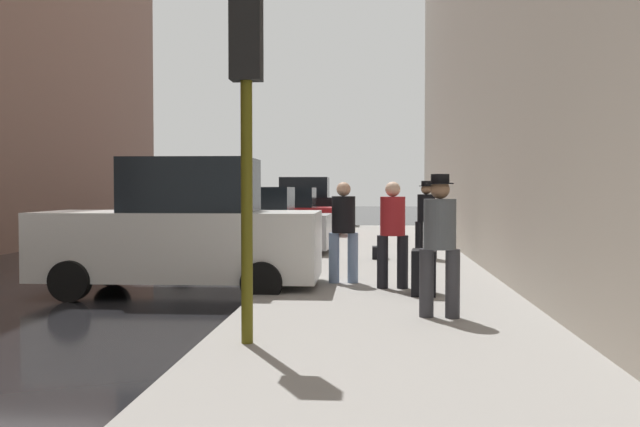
# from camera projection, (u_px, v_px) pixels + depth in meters

# --- Properties ---
(ground_plane) EXTENTS (120.00, 120.00, 0.00)m
(ground_plane) POSITION_uv_depth(u_px,v_px,m) (19.00, 295.00, 11.66)
(ground_plane) COLOR black
(sidewalk) EXTENTS (4.00, 40.00, 0.15)m
(sidewalk) POSITION_uv_depth(u_px,v_px,m) (386.00, 295.00, 11.21)
(sidewalk) COLOR gray
(sidewalk) RESTS_ON ground_plane
(parked_white_van) EXTENTS (4.62, 2.10, 2.25)m
(parked_white_van) POSITION_uv_depth(u_px,v_px,m) (183.00, 232.00, 11.80)
(parked_white_van) COLOR silver
(parked_white_van) RESTS_ON ground_plane
(parked_silver_sedan) EXTENTS (4.22, 2.09, 1.79)m
(parked_silver_sedan) POSITION_uv_depth(u_px,v_px,m) (248.00, 224.00, 17.89)
(parked_silver_sedan) COLOR #B7BABF
(parked_silver_sedan) RESTS_ON ground_plane
(parked_red_hatchback) EXTENTS (4.23, 2.12, 1.79)m
(parked_red_hatchback) POSITION_uv_depth(u_px,v_px,m) (283.00, 215.00, 24.79)
(parked_red_hatchback) COLOR #B2191E
(parked_red_hatchback) RESTS_ON ground_plane
(parked_black_suv) EXTENTS (4.60, 2.07, 2.25)m
(parked_black_suv) POSITION_uv_depth(u_px,v_px,m) (301.00, 205.00, 31.08)
(parked_black_suv) COLOR black
(parked_black_suv) RESTS_ON ground_plane
(fire_hydrant) EXTENTS (0.42, 0.22, 0.70)m
(fire_hydrant) POSITION_uv_depth(u_px,v_px,m) (323.00, 235.00, 19.13)
(fire_hydrant) COLOR red
(fire_hydrant) RESTS_ON sidewalk
(traffic_light) EXTENTS (0.32, 0.32, 3.60)m
(traffic_light) POSITION_uv_depth(u_px,v_px,m) (246.00, 90.00, 7.28)
(traffic_light) COLOR #514C0F
(traffic_light) RESTS_ON sidewalk
(pedestrian_in_red_jacket) EXTENTS (0.51, 0.42, 1.71)m
(pedestrian_in_red_jacket) POSITION_uv_depth(u_px,v_px,m) (393.00, 229.00, 11.38)
(pedestrian_in_red_jacket) COLOR black
(pedestrian_in_red_jacket) RESTS_ON sidewalk
(pedestrian_in_jeans) EXTENTS (0.52, 0.44, 1.71)m
(pedestrian_in_jeans) POSITION_uv_depth(u_px,v_px,m) (343.00, 227.00, 12.06)
(pedestrian_in_jeans) COLOR #728CB2
(pedestrian_in_jeans) RESTS_ON sidewalk
(pedestrian_with_beanie) EXTENTS (0.52, 0.45, 1.78)m
(pedestrian_with_beanie) POSITION_uv_depth(u_px,v_px,m) (440.00, 238.00, 8.79)
(pedestrian_with_beanie) COLOR #333338
(pedestrian_with_beanie) RESTS_ON sidewalk
(pedestrian_with_fedora) EXTENTS (0.52, 0.44, 1.78)m
(pedestrian_with_fedora) POSITION_uv_depth(u_px,v_px,m) (426.00, 216.00, 16.23)
(pedestrian_with_fedora) COLOR black
(pedestrian_with_fedora) RESTS_ON sidewalk
(rolling_suitcase) EXTENTS (0.41, 0.59, 1.04)m
(rolling_suitcase) POSITION_uv_depth(u_px,v_px,m) (424.00, 272.00, 10.71)
(rolling_suitcase) COLOR black
(rolling_suitcase) RESTS_ON sidewalk
(duffel_bag) EXTENTS (0.32, 0.44, 0.28)m
(duffel_bag) POSITION_uv_depth(u_px,v_px,m) (379.00, 253.00, 16.24)
(duffel_bag) COLOR black
(duffel_bag) RESTS_ON sidewalk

